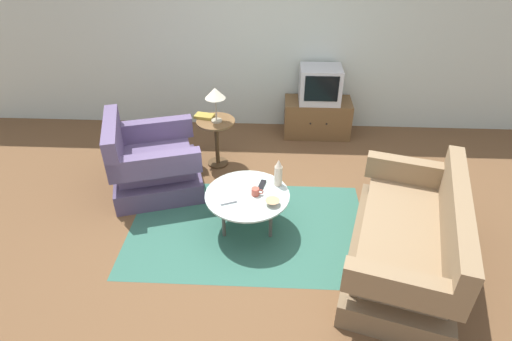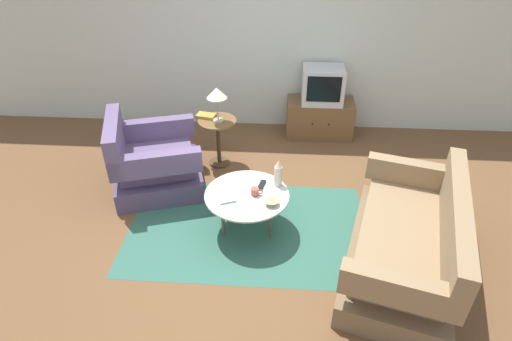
{
  "view_description": "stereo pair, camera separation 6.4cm",
  "coord_description": "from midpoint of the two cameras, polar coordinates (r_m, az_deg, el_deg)",
  "views": [
    {
      "loc": [
        0.12,
        -3.3,
        2.88
      ],
      "look_at": [
        -0.05,
        0.16,
        0.55
      ],
      "focal_mm": 29.26,
      "sensor_mm": 36.0,
      "label": 1
    },
    {
      "loc": [
        0.19,
        -3.3,
        2.88
      ],
      "look_at": [
        -0.05,
        0.16,
        0.55
      ],
      "focal_mm": 29.26,
      "sensor_mm": 36.0,
      "label": 2
    }
  ],
  "objects": [
    {
      "name": "couch",
      "position": [
        3.97,
        20.44,
        -9.45
      ],
      "size": [
        1.3,
        1.88,
        0.86
      ],
      "rotation": [
        0.0,
        0.0,
        1.29
      ],
      "color": "brown",
      "rests_on": "ground"
    },
    {
      "name": "book",
      "position": [
        5.1,
        -6.49,
        7.46
      ],
      "size": [
        0.25,
        0.18,
        0.03
      ],
      "rotation": [
        0.0,
        0.0,
        -0.21
      ],
      "color": "olive",
      "rests_on": "side_table"
    },
    {
      "name": "television",
      "position": [
        5.71,
        9.43,
        11.45
      ],
      "size": [
        0.54,
        0.44,
        0.47
      ],
      "color": "#B7B7BC",
      "rests_on": "tv_stand"
    },
    {
      "name": "ground_plane",
      "position": [
        4.38,
        0.92,
        -7.21
      ],
      "size": [
        16.0,
        16.0,
        0.0
      ],
      "primitive_type": "plane",
      "color": "brown"
    },
    {
      "name": "back_wall",
      "position": [
        5.8,
        2.35,
        18.57
      ],
      "size": [
        9.0,
        0.12,
        2.7
      ],
      "primitive_type": "cube",
      "color": "#B2BCB2",
      "rests_on": "ground"
    },
    {
      "name": "table_lamp",
      "position": [
        4.85,
        -5.01,
        10.35
      ],
      "size": [
        0.24,
        0.24,
        0.42
      ],
      "color": "#9E937A",
      "rests_on": "side_table"
    },
    {
      "name": "vase",
      "position": [
        4.09,
        3.5,
        -0.36
      ],
      "size": [
        0.08,
        0.08,
        0.29
      ],
      "color": "beige",
      "rests_on": "coffee_table"
    },
    {
      "name": "coffee_table",
      "position": [
        4.06,
        -0.82,
        -3.62
      ],
      "size": [
        0.83,
        0.83,
        0.44
      ],
      "color": "#B2C6C1",
      "rests_on": "ground"
    },
    {
      "name": "mug",
      "position": [
        4.01,
        0.35,
        -2.92
      ],
      "size": [
        0.12,
        0.08,
        0.08
      ],
      "color": "#B74C3D",
      "rests_on": "coffee_table"
    },
    {
      "name": "side_table",
      "position": [
        5.1,
        -4.87,
        5.11
      ],
      "size": [
        0.46,
        0.46,
        0.61
      ],
      "color": "brown",
      "rests_on": "ground"
    },
    {
      "name": "tv_stand",
      "position": [
        5.91,
        8.99,
        7.09
      ],
      "size": [
        0.9,
        0.48,
        0.51
      ],
      "color": "brown",
      "rests_on": "ground"
    },
    {
      "name": "bowl",
      "position": [
        3.9,
        2.63,
        -4.4
      ],
      "size": [
        0.14,
        0.14,
        0.05
      ],
      "color": "tan",
      "rests_on": "coffee_table"
    },
    {
      "name": "tv_remote_silver",
      "position": [
        3.94,
        -3.41,
        -4.24
      ],
      "size": [
        0.16,
        0.1,
        0.02
      ],
      "rotation": [
        0.0,
        0.0,
        0.38
      ],
      "color": "#B2B2B7",
      "rests_on": "coffee_table"
    },
    {
      "name": "armchair",
      "position": [
        4.87,
        -13.62,
        0.86
      ],
      "size": [
        1.18,
        1.16,
        0.88
      ],
      "rotation": [
        0.0,
        0.0,
        -1.27
      ],
      "color": "#4B3E5C",
      "rests_on": "ground"
    },
    {
      "name": "area_rug",
      "position": [
        4.32,
        -0.77,
        -7.88
      ],
      "size": [
        2.41,
        1.52,
        0.0
      ],
      "primitive_type": "cube",
      "color": "#2D5B4C",
      "rests_on": "ground"
    },
    {
      "name": "tv_remote_dark",
      "position": [
        4.14,
        1.21,
        -2.02
      ],
      "size": [
        0.09,
        0.17,
        0.02
      ],
      "rotation": [
        0.0,
        0.0,
        4.48
      ],
      "color": "black",
      "rests_on": "coffee_table"
    }
  ]
}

